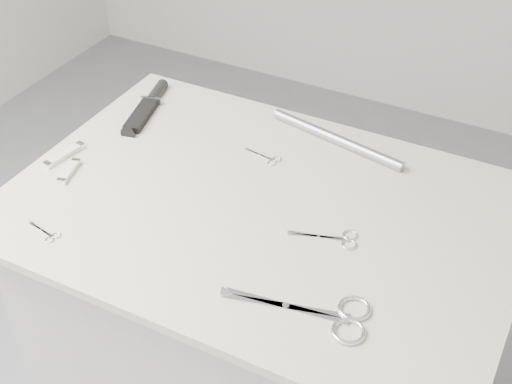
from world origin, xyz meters
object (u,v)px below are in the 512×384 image
at_px(tiny_scissors, 47,233).
at_px(metal_rail, 336,139).
at_px(sheathed_knife, 149,104).
at_px(plinth, 261,360).
at_px(pocket_knife_a, 64,155).
at_px(embroidery_scissors_a, 336,238).
at_px(embroidery_scissors_b, 267,158).
at_px(large_shears, 328,315).
at_px(pocket_knife_b, 69,171).

relative_size(tiny_scissors, metal_rail, 0.24).
height_order(tiny_scissors, sheathed_knife, sheathed_knife).
xyz_separation_m(plinth, pocket_knife_a, (-0.45, -0.05, 0.48)).
relative_size(embroidery_scissors_a, tiny_scissors, 1.64).
bearing_deg(pocket_knife_a, tiny_scissors, -139.22).
relative_size(embroidery_scissors_b, pocket_knife_a, 0.83).
bearing_deg(sheathed_knife, embroidery_scissors_b, -113.33).
distance_m(large_shears, sheathed_knife, 0.76).
bearing_deg(plinth, tiny_scissors, -140.99).
bearing_deg(embroidery_scissors_a, sheathed_knife, 140.75).
height_order(plinth, metal_rail, metal_rail).
distance_m(embroidery_scissors_b, metal_rail, 0.17).
bearing_deg(embroidery_scissors_b, pocket_knife_a, -144.25).
xyz_separation_m(embroidery_scissors_a, metal_rail, (-0.12, 0.30, 0.01)).
distance_m(plinth, pocket_knife_a, 0.66).
bearing_deg(tiny_scissors, large_shears, 16.58).
bearing_deg(plinth, large_shears, -42.24).
xyz_separation_m(embroidery_scissors_b, tiny_scissors, (-0.26, -0.41, -0.00)).
relative_size(large_shears, metal_rail, 0.75).
distance_m(plinth, sheathed_knife, 0.66).
xyz_separation_m(sheathed_knife, pocket_knife_a, (-0.04, -0.25, -0.00)).
xyz_separation_m(plinth, tiny_scissors, (-0.32, -0.26, 0.47)).
distance_m(embroidery_scissors_a, tiny_scissors, 0.54).
relative_size(tiny_scissors, pocket_knife_b, 0.95).
bearing_deg(large_shears, tiny_scissors, 174.69).
xyz_separation_m(large_shears, pocket_knife_b, (-0.63, 0.12, 0.00)).
bearing_deg(pocket_knife_a, embroidery_scissors_a, -78.81).
xyz_separation_m(large_shears, sheathed_knife, (-0.64, 0.41, 0.00)).
distance_m(embroidery_scissors_a, sheathed_knife, 0.62).
xyz_separation_m(sheathed_knife, metal_rail, (0.45, 0.06, 0.00)).
relative_size(sheathed_knife, metal_rail, 0.66).
height_order(sheathed_knife, pocket_knife_a, sheathed_knife).
relative_size(embroidery_scissors_b, sheathed_knife, 0.40).
bearing_deg(pocket_knife_b, tiny_scissors, -168.09).
height_order(large_shears, embroidery_scissors_b, large_shears).
relative_size(embroidery_scissors_b, tiny_scissors, 1.11).
xyz_separation_m(tiny_scissors, metal_rail, (0.37, 0.53, 0.01)).
relative_size(sheathed_knife, pocket_knife_a, 2.07).
bearing_deg(pocket_knife_b, sheathed_knife, -13.92).
distance_m(plinth, large_shears, 0.56).
bearing_deg(sheathed_knife, embroidery_scissors_a, -125.58).
xyz_separation_m(embroidery_scissors_b, sheathed_knife, (-0.34, 0.06, 0.01)).
bearing_deg(metal_rail, embroidery_scissors_b, -131.93).
distance_m(large_shears, tiny_scissors, 0.55).
bearing_deg(embroidery_scissors_a, tiny_scissors, -171.52).
relative_size(pocket_knife_b, metal_rail, 0.25).
distance_m(tiny_scissors, pocket_knife_b, 0.19).
distance_m(embroidery_scissors_b, tiny_scissors, 0.48).
relative_size(embroidery_scissors_a, sheathed_knife, 0.59).
height_order(tiny_scissors, pocket_knife_b, pocket_knife_b).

